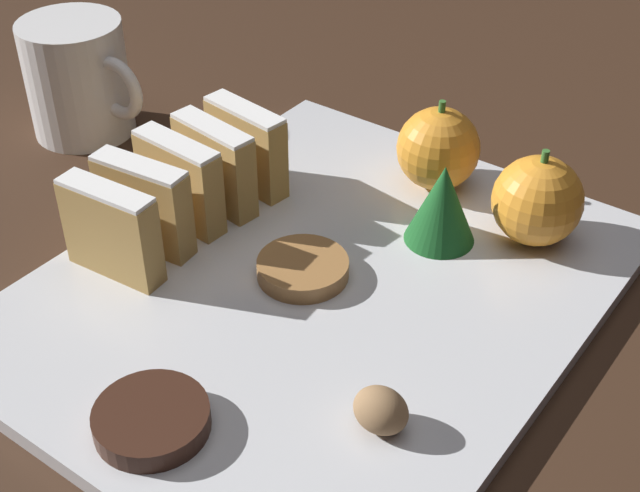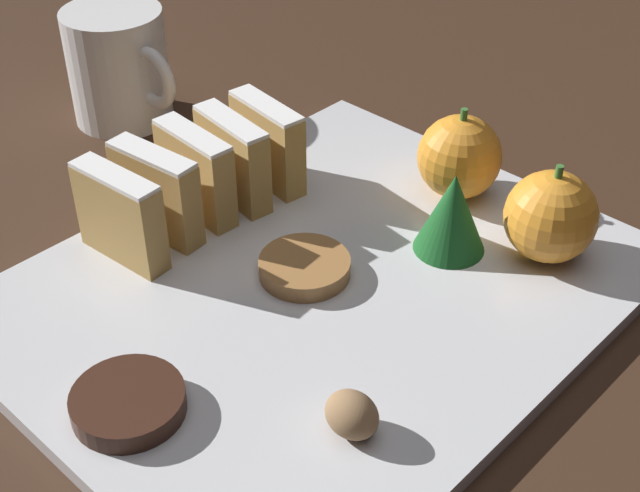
{
  "view_description": "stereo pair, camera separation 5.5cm",
  "coord_description": "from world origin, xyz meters",
  "px_view_note": "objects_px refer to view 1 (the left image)",
  "views": [
    {
      "loc": [
        0.26,
        -0.36,
        0.37
      ],
      "look_at": [
        0.0,
        0.0,
        0.04
      ],
      "focal_mm": 50.0,
      "sensor_mm": 36.0,
      "label": 1
    },
    {
      "loc": [
        0.3,
        -0.32,
        0.37
      ],
      "look_at": [
        0.0,
        0.0,
        0.04
      ],
      "focal_mm": 50.0,
      "sensor_mm": 36.0,
      "label": 2
    }
  ],
  "objects_px": {
    "orange_far": "(537,201)",
    "walnut": "(381,410)",
    "chocolate_cookie": "(150,419)",
    "coffee_mug": "(79,78)",
    "orange_near": "(444,150)"
  },
  "relations": [
    {
      "from": "orange_near",
      "to": "coffee_mug",
      "type": "distance_m",
      "value": 0.31
    },
    {
      "from": "walnut",
      "to": "chocolate_cookie",
      "type": "xyz_separation_m",
      "value": [
        -0.1,
        -0.07,
        -0.01
      ]
    },
    {
      "from": "chocolate_cookie",
      "to": "coffee_mug",
      "type": "height_order",
      "value": "coffee_mug"
    },
    {
      "from": "orange_far",
      "to": "chocolate_cookie",
      "type": "height_order",
      "value": "orange_far"
    },
    {
      "from": "orange_far",
      "to": "coffee_mug",
      "type": "bearing_deg",
      "value": -170.23
    },
    {
      "from": "orange_far",
      "to": "chocolate_cookie",
      "type": "relative_size",
      "value": 1.11
    },
    {
      "from": "orange_far",
      "to": "walnut",
      "type": "xyz_separation_m",
      "value": [
        0.01,
        -0.2,
        -0.02
      ]
    },
    {
      "from": "orange_near",
      "to": "orange_far",
      "type": "relative_size",
      "value": 1.0
    },
    {
      "from": "walnut",
      "to": "coffee_mug",
      "type": "bearing_deg",
      "value": 160.15
    },
    {
      "from": "walnut",
      "to": "chocolate_cookie",
      "type": "distance_m",
      "value": 0.12
    },
    {
      "from": "orange_far",
      "to": "coffee_mug",
      "type": "xyz_separation_m",
      "value": [
        -0.38,
        -0.06,
        0.01
      ]
    },
    {
      "from": "orange_near",
      "to": "coffee_mug",
      "type": "bearing_deg",
      "value": -163.86
    },
    {
      "from": "orange_near",
      "to": "orange_far",
      "type": "distance_m",
      "value": 0.09
    },
    {
      "from": "orange_near",
      "to": "orange_far",
      "type": "xyz_separation_m",
      "value": [
        0.08,
        -0.02,
        0.0
      ]
    },
    {
      "from": "walnut",
      "to": "chocolate_cookie",
      "type": "bearing_deg",
      "value": -143.69
    }
  ]
}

